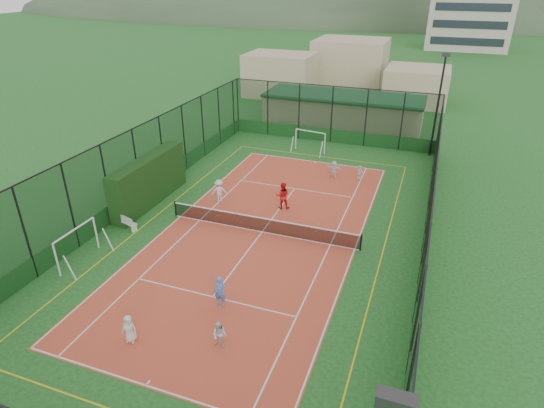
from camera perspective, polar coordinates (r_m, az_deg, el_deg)
The scene contains 19 objects.
ground at distance 26.80m, azimuth -1.26°, elevation -3.54°, with size 300.00×300.00×0.00m, color #1A4E1F.
court_slab at distance 26.79m, azimuth -1.26°, elevation -3.53°, with size 11.17×23.97×0.01m, color #C6402C.
tennis_net at distance 26.53m, azimuth -1.27°, elevation -2.55°, with size 11.67×0.12×1.06m, color black, non-canonical shape.
perimeter_fence at distance 25.62m, azimuth -1.31°, elevation 1.28°, with size 18.12×34.12×5.00m, color black, non-canonical shape.
floodlight_ne at distance 39.23m, azimuth 20.05°, elevation 11.42°, with size 0.60×0.26×8.25m, color black, non-canonical shape.
clubhouse at distance 45.89m, azimuth 8.90°, elevation 11.50°, with size 15.20×7.20×3.15m, color tan, non-canonical shape.
distant_hills at distance 172.21m, azimuth 18.48°, elevation 21.25°, with size 200.00×60.00×24.00m, color #384C33, non-canonical shape.
hedge_left at distance 30.60m, azimuth -15.17°, elevation 2.84°, with size 1.07×7.15×3.13m, color black.
white_bench at distance 28.36m, azimuth -17.90°, elevation -2.02°, with size 1.69×0.47×0.95m, color white, non-canonical shape.
futsal_goal_near at distance 25.81m, azimuth -23.24°, elevation -4.83°, with size 0.85×2.94×1.90m, color white, non-canonical shape.
futsal_goal_far at distance 38.86m, azimuth 4.80°, elevation 7.82°, with size 2.77×0.81×1.79m, color white, non-canonical shape.
child_near_left at distance 20.11m, azimuth -17.49°, elevation -14.71°, with size 0.63×0.41×1.28m, color white.
child_near_mid at distance 21.04m, azimuth -6.53°, elevation -10.85°, with size 0.55×0.36×1.52m, color #4D79DB.
child_near_right at distance 19.14m, azimuth -6.60°, elevation -15.98°, with size 0.60×0.46×1.23m, color silver.
child_far_left at distance 30.15m, azimuth -6.66°, elevation 1.65°, with size 1.01×0.58×1.56m, color silver.
child_far_right at distance 33.76m, azimuth 10.95°, elevation 3.82°, with size 0.68×0.28×1.17m, color white.
child_far_back at distance 34.04m, azimuth 7.78°, elevation 4.38°, with size 1.20×0.38×1.29m, color white.
coach at distance 29.05m, azimuth 1.34°, elevation 1.06°, with size 0.87×0.68×1.79m, color red.
tennis_balls at distance 27.50m, azimuth 3.37°, elevation -2.61°, with size 6.84×1.30×0.07m.
Camera 1 is at (8.46, -21.46, 13.63)m, focal length 30.00 mm.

